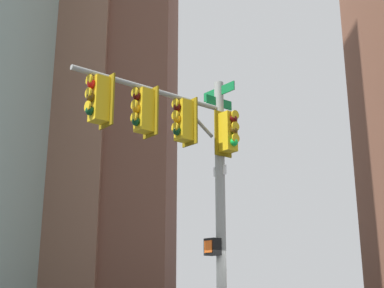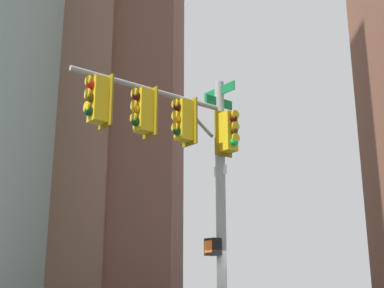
# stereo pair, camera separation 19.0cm
# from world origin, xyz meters

# --- Properties ---
(signal_pole_assembly) EXTENTS (3.19, 3.68, 6.82)m
(signal_pole_assembly) POSITION_xyz_m (-0.84, 0.74, 4.76)
(signal_pole_assembly) COLOR gray
(signal_pole_assembly) RESTS_ON ground_plane
(building_brick_nearside) EXTENTS (19.58, 16.28, 46.44)m
(building_brick_nearside) POSITION_xyz_m (42.46, 11.80, 23.22)
(building_brick_nearside) COLOR brown
(building_brick_nearside) RESTS_ON ground_plane
(building_brick_farside) EXTENTS (19.67, 17.92, 30.89)m
(building_brick_farside) POSITION_xyz_m (41.82, 18.46, 15.45)
(building_brick_farside) COLOR #845B47
(building_brick_farside) RESTS_ON ground_plane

